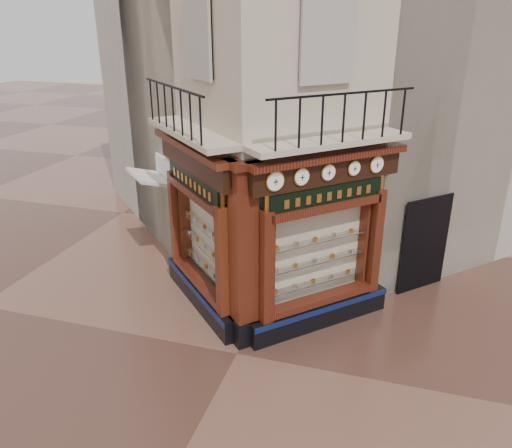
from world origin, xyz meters
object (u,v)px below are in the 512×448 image
at_px(clock_a, 275,181).
at_px(clock_b, 301,177).
at_px(corner_pilaster, 244,259).
at_px(awning, 157,262).
at_px(signboard_right, 327,195).
at_px(clock_e, 377,165).
at_px(signboard_left, 194,183).
at_px(clock_d, 354,168).
at_px(clock_c, 328,173).

xyz_separation_m(clock_a, clock_b, (0.41, 0.41, 0.00)).
relative_size(corner_pilaster, clock_b, 11.22).
relative_size(awning, signboard_right, 0.71).
relative_size(corner_pilaster, clock_a, 10.05).
bearing_deg(clock_e, signboard_right, 174.39).
bearing_deg(signboard_left, clock_e, -124.29).
bearing_deg(clock_a, clock_d, 0.00).
height_order(corner_pilaster, signboard_left, corner_pilaster).
distance_m(clock_b, clock_d, 1.25).
relative_size(corner_pilaster, clock_d, 12.61).
bearing_deg(awning, clock_c, -156.31).
relative_size(clock_a, awning, 0.26).
distance_m(clock_a, signboard_right, 1.40).
height_order(clock_e, signboard_right, clock_e).
height_order(clock_e, awning, clock_e).
relative_size(corner_pilaster, signboard_left, 1.84).
distance_m(clock_c, clock_e, 1.22).
bearing_deg(clock_c, clock_a, 180.00).
height_order(corner_pilaster, signboard_right, corner_pilaster).
relative_size(clock_e, signboard_right, 0.17).
relative_size(clock_b, awning, 0.24).
bearing_deg(signboard_left, awning, 3.84).
xyz_separation_m(clock_a, clock_d, (1.30, 1.30, 0.00)).
xyz_separation_m(clock_a, clock_e, (1.71, 1.71, 0.00)).
xyz_separation_m(clock_d, awning, (-5.44, 1.50, -3.62)).
height_order(clock_d, signboard_right, clock_d).
xyz_separation_m(corner_pilaster, signboard_right, (1.46, 1.01, 1.15)).
distance_m(awning, signboard_right, 6.14).
bearing_deg(clock_c, clock_d, 0.00).
xyz_separation_m(awning, signboard_right, (4.99, -1.80, 3.10)).
bearing_deg(corner_pilaster, clock_b, -22.43).
bearing_deg(clock_e, signboard_left, 145.71).
xyz_separation_m(clock_c, signboard_left, (-2.93, 0.14, -0.52)).
bearing_deg(clock_b, awning, 107.35).
xyz_separation_m(clock_c, signboard_right, (-0.01, 0.14, -0.52)).
bearing_deg(clock_b, signboard_right, 8.78).
relative_size(corner_pilaster, awning, 2.66).
xyz_separation_m(clock_d, signboard_left, (-3.38, -0.30, -0.52)).
bearing_deg(clock_c, clock_e, 0.00).
distance_m(clock_e, signboard_left, 3.90).
height_order(corner_pilaster, clock_c, corner_pilaster).
distance_m(clock_e, awning, 6.97).
bearing_deg(signboard_right, clock_c, -130.51).
height_order(clock_d, clock_e, clock_e).
xyz_separation_m(clock_b, clock_e, (1.30, 1.30, 0.00)).
distance_m(clock_d, clock_e, 0.59).
xyz_separation_m(corner_pilaster, clock_c, (1.47, 0.87, 1.67)).
height_order(clock_c, awning, clock_c).
bearing_deg(awning, clock_b, -162.65).
distance_m(clock_b, awning, 6.29).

